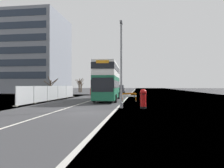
{
  "coord_description": "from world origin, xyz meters",
  "views": [
    {
      "loc": [
        4.23,
        -15.42,
        2.04
      ],
      "look_at": [
        1.17,
        7.48,
        2.2
      ],
      "focal_mm": 32.42,
      "sensor_mm": 36.0,
      "label": 1
    }
  ],
  "objects_px": {
    "double_decker_bus": "(108,81)",
    "roadworks_barrier": "(129,96)",
    "car_receding_far": "(105,89)",
    "lamppost_foreground": "(121,67)",
    "red_pillar_postbox": "(143,98)",
    "car_receding_mid": "(120,90)",
    "car_oncoming_near": "(97,90)"
  },
  "relations": [
    {
      "from": "double_decker_bus",
      "to": "car_receding_mid",
      "type": "bearing_deg",
      "value": 90.89
    },
    {
      "from": "double_decker_bus",
      "to": "car_oncoming_near",
      "type": "xyz_separation_m",
      "value": [
        -4.67,
        15.13,
        -1.61
      ]
    },
    {
      "from": "lamppost_foreground",
      "to": "roadworks_barrier",
      "type": "xyz_separation_m",
      "value": [
        0.33,
        7.66,
        -2.97
      ]
    },
    {
      "from": "red_pillar_postbox",
      "to": "roadworks_barrier",
      "type": "bearing_deg",
      "value": 101.89
    },
    {
      "from": "lamppost_foreground",
      "to": "roadworks_barrier",
      "type": "relative_size",
      "value": 3.99
    },
    {
      "from": "lamppost_foreground",
      "to": "double_decker_bus",
      "type": "bearing_deg",
      "value": 105.94
    },
    {
      "from": "double_decker_bus",
      "to": "car_oncoming_near",
      "type": "height_order",
      "value": "double_decker_bus"
    },
    {
      "from": "double_decker_bus",
      "to": "lamppost_foreground",
      "type": "height_order",
      "value": "lamppost_foreground"
    },
    {
      "from": "car_receding_mid",
      "to": "car_receding_far",
      "type": "distance_m",
      "value": 10.21
    },
    {
      "from": "double_decker_bus",
      "to": "car_receding_far",
      "type": "distance_m",
      "value": 30.83
    },
    {
      "from": "car_receding_far",
      "to": "lamppost_foreground",
      "type": "bearing_deg",
      "value": -78.34
    },
    {
      "from": "lamppost_foreground",
      "to": "car_receding_mid",
      "type": "bearing_deg",
      "value": 95.49
    },
    {
      "from": "lamppost_foreground",
      "to": "car_receding_mid",
      "type": "height_order",
      "value": "lamppost_foreground"
    },
    {
      "from": "car_oncoming_near",
      "to": "lamppost_foreground",
      "type": "bearing_deg",
      "value": -73.31
    },
    {
      "from": "double_decker_bus",
      "to": "car_receding_far",
      "type": "relative_size",
      "value": 2.57
    },
    {
      "from": "red_pillar_postbox",
      "to": "car_oncoming_near",
      "type": "bearing_deg",
      "value": 110.81
    },
    {
      "from": "car_receding_mid",
      "to": "car_oncoming_near",
      "type": "bearing_deg",
      "value": -124.28
    },
    {
      "from": "car_receding_mid",
      "to": "car_receding_far",
      "type": "bearing_deg",
      "value": 120.54
    },
    {
      "from": "red_pillar_postbox",
      "to": "car_receding_mid",
      "type": "height_order",
      "value": "car_receding_mid"
    },
    {
      "from": "lamppost_foreground",
      "to": "car_receding_mid",
      "type": "relative_size",
      "value": 1.86
    },
    {
      "from": "double_decker_bus",
      "to": "car_receding_far",
      "type": "height_order",
      "value": "double_decker_bus"
    },
    {
      "from": "lamppost_foreground",
      "to": "roadworks_barrier",
      "type": "bearing_deg",
      "value": 87.52
    },
    {
      "from": "lamppost_foreground",
      "to": "car_receding_mid",
      "type": "xyz_separation_m",
      "value": [
        -2.94,
        30.63,
        -2.66
      ]
    },
    {
      "from": "car_oncoming_near",
      "to": "car_receding_mid",
      "type": "relative_size",
      "value": 1.09
    },
    {
      "from": "red_pillar_postbox",
      "to": "car_receding_far",
      "type": "relative_size",
      "value": 0.39
    },
    {
      "from": "red_pillar_postbox",
      "to": "roadworks_barrier",
      "type": "distance_m",
      "value": 7.81
    },
    {
      "from": "double_decker_bus",
      "to": "roadworks_barrier",
      "type": "height_order",
      "value": "double_decker_bus"
    },
    {
      "from": "double_decker_bus",
      "to": "car_receding_mid",
      "type": "xyz_separation_m",
      "value": [
        -0.33,
        21.49,
        -1.61
      ]
    },
    {
      "from": "red_pillar_postbox",
      "to": "car_receding_mid",
      "type": "distance_m",
      "value": 31.0
    },
    {
      "from": "red_pillar_postbox",
      "to": "car_receding_far",
      "type": "xyz_separation_m",
      "value": [
        -10.07,
        39.41,
        -0.03
      ]
    },
    {
      "from": "lamppost_foreground",
      "to": "red_pillar_postbox",
      "type": "distance_m",
      "value": 3.35
    },
    {
      "from": "double_decker_bus",
      "to": "red_pillar_postbox",
      "type": "relative_size",
      "value": 6.66
    }
  ]
}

